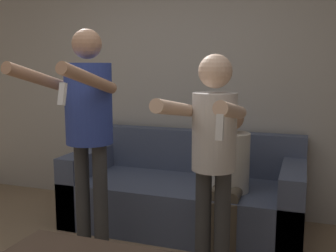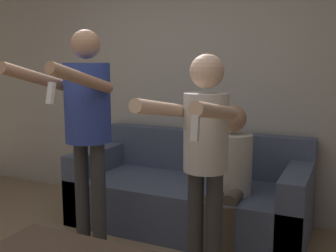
{
  "view_description": "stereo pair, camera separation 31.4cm",
  "coord_description": "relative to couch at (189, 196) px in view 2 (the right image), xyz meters",
  "views": [
    {
      "loc": [
        1.26,
        -1.78,
        1.5
      ],
      "look_at": [
        0.23,
        1.15,
        1.02
      ],
      "focal_mm": 42.0,
      "sensor_mm": 36.0,
      "label": 1
    },
    {
      "loc": [
        1.55,
        -1.66,
        1.5
      ],
      "look_at": [
        0.23,
        1.15,
        1.02
      ],
      "focal_mm": 42.0,
      "sensor_mm": 36.0,
      "label": 2
    }
  ],
  "objects": [
    {
      "name": "wall_back",
      "position": [
        -0.23,
        0.49,
        1.06
      ],
      "size": [
        6.4,
        0.06,
        2.7
      ],
      "color": "#B7B2A8",
      "rests_on": "ground_plane"
    },
    {
      "name": "person_standing_right",
      "position": [
        0.47,
        -0.91,
        0.69
      ],
      "size": [
        0.42,
        0.8,
        1.57
      ],
      "color": "#383838",
      "rests_on": "ground_plane"
    },
    {
      "name": "person_seated",
      "position": [
        0.45,
        -0.22,
        0.36
      ],
      "size": [
        0.33,
        0.54,
        1.18
      ],
      "color": "brown",
      "rests_on": "ground_plane"
    },
    {
      "name": "couch",
      "position": [
        0.0,
        0.0,
        0.0
      ],
      "size": [
        2.14,
        0.93,
        0.86
      ],
      "color": "#4C5670",
      "rests_on": "ground_plane"
    },
    {
      "name": "person_standing_left",
      "position": [
        -0.47,
        -0.9,
        0.83
      ],
      "size": [
        0.47,
        0.81,
        1.76
      ],
      "color": "#383838",
      "rests_on": "ground_plane"
    }
  ]
}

